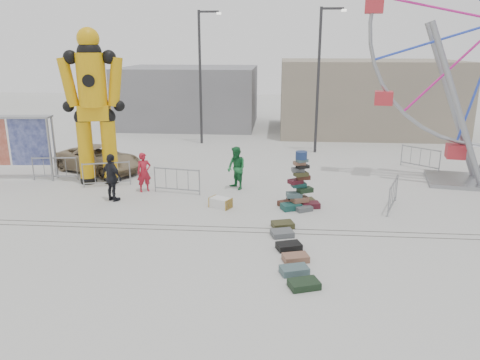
# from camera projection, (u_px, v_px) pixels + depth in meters

# --- Properties ---
(ground) EXTENTS (90.00, 90.00, 0.00)m
(ground) POSITION_uv_depth(u_px,v_px,m) (250.00, 240.00, 15.09)
(ground) COLOR #9E9E99
(ground) RESTS_ON ground
(track_line_near) EXTENTS (40.00, 0.04, 0.01)m
(track_line_near) POSITION_uv_depth(u_px,v_px,m) (251.00, 232.00, 15.66)
(track_line_near) COLOR #47443F
(track_line_near) RESTS_ON ground
(track_line_far) EXTENTS (40.00, 0.04, 0.01)m
(track_line_far) POSITION_uv_depth(u_px,v_px,m) (252.00, 228.00, 16.04)
(track_line_far) COLOR #47443F
(track_line_far) RESTS_ON ground
(building_right) EXTENTS (12.00, 8.00, 5.00)m
(building_right) POSITION_uv_depth(u_px,v_px,m) (366.00, 97.00, 32.97)
(building_right) COLOR gray
(building_right) RESTS_ON ground
(building_left) EXTENTS (10.00, 8.00, 4.40)m
(building_left) POSITION_uv_depth(u_px,v_px,m) (190.00, 96.00, 35.99)
(building_left) COLOR gray
(building_left) RESTS_ON ground
(lamp_post_right) EXTENTS (1.41, 0.25, 8.00)m
(lamp_post_right) POSITION_uv_depth(u_px,v_px,m) (320.00, 74.00, 26.03)
(lamp_post_right) COLOR #2D2D30
(lamp_post_right) RESTS_ON ground
(lamp_post_left) EXTENTS (1.41, 0.25, 8.00)m
(lamp_post_left) POSITION_uv_depth(u_px,v_px,m) (202.00, 71.00, 28.49)
(lamp_post_left) COLOR #2D2D30
(lamp_post_left) RESTS_ON ground
(suitcase_tower) EXTENTS (1.68, 1.45, 2.21)m
(suitcase_tower) POSITION_uv_depth(u_px,v_px,m) (299.00, 192.00, 17.93)
(suitcase_tower) COLOR #184844
(suitcase_tower) RESTS_ON ground
(crash_test_dummy) EXTENTS (2.78, 1.22, 6.97)m
(crash_test_dummy) POSITION_uv_depth(u_px,v_px,m) (93.00, 101.00, 20.25)
(crash_test_dummy) COLOR black
(crash_test_dummy) RESTS_ON ground
(banner_scaffold) EXTENTS (4.14, 1.05, 2.96)m
(banner_scaffold) POSITION_uv_depth(u_px,v_px,m) (7.00, 132.00, 21.19)
(banner_scaffold) COLOR gray
(banner_scaffold) RESTS_ON ground
(steamer_trunk) EXTENTS (0.94, 0.79, 0.38)m
(steamer_trunk) POSITION_uv_depth(u_px,v_px,m) (221.00, 203.00, 18.01)
(steamer_trunk) COLOR silver
(steamer_trunk) RESTS_ON ground
(row_case_0) EXTENTS (0.84, 0.72, 0.19)m
(row_case_0) POSITION_uv_depth(u_px,v_px,m) (283.00, 225.00, 16.07)
(row_case_0) COLOR #3A391D
(row_case_0) RESTS_ON ground
(row_case_1) EXTENTS (0.83, 0.72, 0.19)m
(row_case_1) POSITION_uv_depth(u_px,v_px,m) (282.00, 233.00, 15.35)
(row_case_1) COLOR #55585C
(row_case_1) RESTS_ON ground
(row_case_2) EXTENTS (0.86, 0.71, 0.20)m
(row_case_2) POSITION_uv_depth(u_px,v_px,m) (289.00, 246.00, 14.35)
(row_case_2) COLOR black
(row_case_2) RESTS_ON ground
(row_case_3) EXTENTS (0.83, 0.65, 0.20)m
(row_case_3) POSITION_uv_depth(u_px,v_px,m) (296.00, 258.00, 13.57)
(row_case_3) COLOR brown
(row_case_3) RESTS_ON ground
(row_case_4) EXTENTS (0.87, 0.69, 0.20)m
(row_case_4) POSITION_uv_depth(u_px,v_px,m) (294.00, 270.00, 12.84)
(row_case_4) COLOR #445D61
(row_case_4) RESTS_ON ground
(row_case_5) EXTENTS (0.90, 0.75, 0.19)m
(row_case_5) POSITION_uv_depth(u_px,v_px,m) (304.00, 284.00, 12.09)
(row_case_5) COLOR black
(row_case_5) RESTS_ON ground
(barricade_dummy_a) EXTENTS (2.00, 0.34, 1.10)m
(barricade_dummy_a) POSITION_uv_depth(u_px,v_px,m) (55.00, 168.00, 21.56)
(barricade_dummy_a) COLOR gray
(barricade_dummy_a) RESTS_ON ground
(barricade_dummy_b) EXTENTS (1.94, 0.70, 1.10)m
(barricade_dummy_b) POSITION_uv_depth(u_px,v_px,m) (107.00, 174.00, 20.62)
(barricade_dummy_b) COLOR gray
(barricade_dummy_b) RESTS_ON ground
(barricade_dummy_c) EXTENTS (1.99, 0.44, 1.10)m
(barricade_dummy_c) POSITION_uv_depth(u_px,v_px,m) (177.00, 181.00, 19.62)
(barricade_dummy_c) COLOR gray
(barricade_dummy_c) RESTS_ON ground
(barricade_wheel_front) EXTENTS (0.81, 1.90, 1.10)m
(barricade_wheel_front) POSITION_uv_depth(u_px,v_px,m) (393.00, 195.00, 17.79)
(barricade_wheel_front) COLOR gray
(barricade_wheel_front) RESTS_ON ground
(barricade_wheel_back) EXTENTS (1.57, 1.40, 1.10)m
(barricade_wheel_back) POSITION_uv_depth(u_px,v_px,m) (420.00, 158.00, 23.53)
(barricade_wheel_back) COLOR gray
(barricade_wheel_back) RESTS_ON ground
(pedestrian_red) EXTENTS (0.73, 0.67, 1.68)m
(pedestrian_red) POSITION_uv_depth(u_px,v_px,m) (144.00, 172.00, 19.81)
(pedestrian_red) COLOR #A31727
(pedestrian_red) RESTS_ON ground
(pedestrian_green) EXTENTS (1.12, 1.15, 1.86)m
(pedestrian_green) POSITION_uv_depth(u_px,v_px,m) (236.00, 168.00, 20.12)
(pedestrian_green) COLOR #19642F
(pedestrian_green) RESTS_ON ground
(pedestrian_black) EXTENTS (1.20, 1.02, 1.93)m
(pedestrian_black) POSITION_uv_depth(u_px,v_px,m) (112.00, 178.00, 18.57)
(pedestrian_black) COLOR black
(pedestrian_black) RESTS_ON ground
(parked_suv) EXTENTS (5.04, 3.93, 1.27)m
(parked_suv) POSITION_uv_depth(u_px,v_px,m) (99.00, 159.00, 22.97)
(parked_suv) COLOR #8C7A5A
(parked_suv) RESTS_ON ground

